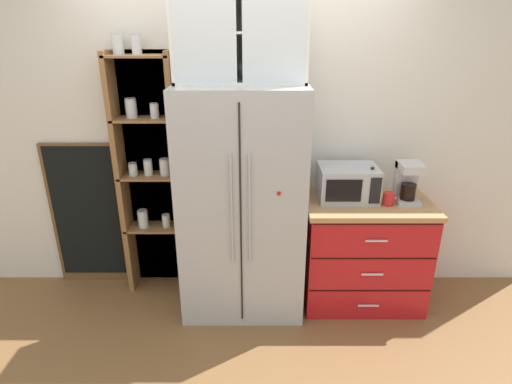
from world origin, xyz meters
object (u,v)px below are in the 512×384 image
Objects in this scene: refrigerator at (243,203)px; bottle_cobalt at (371,187)px; microwave at (348,183)px; coffee_maker at (408,182)px; mug_cream at (370,196)px; mug_red at (389,199)px; chalkboard_menu at (88,215)px.

refrigerator is 6.40× the size of bottle_cobalt.
microwave is 0.44m from coffee_maker.
bottle_cobalt is at bearing -99.14° from mug_cream.
microwave is 3.80× the size of mug_cream.
coffee_maker is 0.30m from mug_cream.
chalkboard_menu is at bearing 172.02° from mug_red.
bottle_cobalt is at bearing 1.39° from refrigerator.
mug_cream is 2.32m from chalkboard_menu.
chalkboard_menu is at bearing 174.22° from coffee_maker.
mug_red is at bearing -1.90° from refrigerator.
microwave is at bearing 159.16° from bottle_cobalt.
refrigerator reaches higher than bottle_cobalt.
mug_red is at bearing -152.78° from coffee_maker.
microwave is 0.35× the size of chalkboard_menu.
coffee_maker is 2.68× the size of mug_cream.
refrigerator is 4.01× the size of microwave.
refrigerator is 1.09m from mug_red.
mug_red is (0.29, -0.12, -0.08)m from microwave.
refrigerator is at bearing 178.10° from mug_red.
bottle_cobalt is 2.33m from chalkboard_menu.
refrigerator is 1.25m from coffee_maker.
refrigerator reaches higher than coffee_maker.
chalkboard_menu reaches higher than bottle_cobalt.
chalkboard_menu reaches higher than microwave.
bottle_cobalt is 0.22× the size of chalkboard_menu.
refrigerator is at bearing -178.61° from bottle_cobalt.
coffee_maker reaches higher than microwave.
mug_red is 0.14m from mug_cream.
bottle_cobalt is (0.96, 0.02, 0.12)m from refrigerator.
microwave is at bearing 157.25° from mug_red.
microwave reaches higher than mug_cream.
refrigerator reaches higher than mug_cream.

